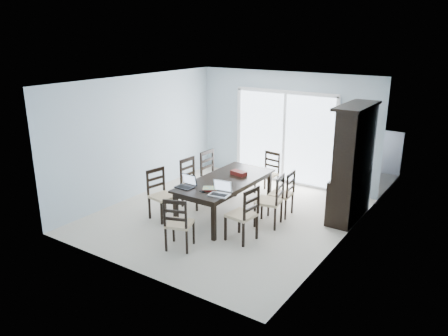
% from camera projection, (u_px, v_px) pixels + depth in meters
% --- Properties ---
extents(floor, '(5.00, 5.00, 0.00)m').
position_uv_depth(floor, '(226.00, 215.00, 8.56)').
color(floor, beige).
rests_on(floor, ground).
extents(ceiling, '(5.00, 5.00, 0.00)m').
position_uv_depth(ceiling, '(226.00, 81.00, 7.79)').
color(ceiling, white).
rests_on(ceiling, back_wall).
extents(back_wall, '(4.50, 0.02, 2.60)m').
position_uv_depth(back_wall, '(285.00, 128.00, 10.16)').
color(back_wall, '#A4B8C4').
rests_on(back_wall, floor).
extents(wall_left, '(0.02, 5.00, 2.60)m').
position_uv_depth(wall_left, '(139.00, 136.00, 9.37)').
color(wall_left, '#A4B8C4').
rests_on(wall_left, floor).
extents(wall_right, '(0.02, 5.00, 2.60)m').
position_uv_depth(wall_right, '(343.00, 172.00, 6.98)').
color(wall_right, '#A4B8C4').
rests_on(wall_right, floor).
extents(balcony, '(4.50, 2.00, 0.10)m').
position_uv_depth(balcony, '(300.00, 172.00, 11.35)').
color(balcony, gray).
rests_on(balcony, ground).
extents(railing, '(4.50, 0.06, 1.10)m').
position_uv_depth(railing, '(316.00, 142.00, 11.97)').
color(railing, '#99999E').
rests_on(railing, balcony).
extents(dining_table, '(1.00, 2.20, 0.75)m').
position_uv_depth(dining_table, '(226.00, 183.00, 8.36)').
color(dining_table, black).
rests_on(dining_table, floor).
extents(china_hutch, '(0.50, 1.38, 2.20)m').
position_uv_depth(china_hutch, '(353.00, 165.00, 8.16)').
color(china_hutch, black).
rests_on(china_hutch, floor).
extents(sliding_door, '(2.52, 0.05, 2.18)m').
position_uv_depth(sliding_door, '(284.00, 137.00, 10.20)').
color(sliding_door, silver).
rests_on(sliding_door, floor).
extents(chair_left_near, '(0.50, 0.49, 1.12)m').
position_uv_depth(chair_left_near, '(160.00, 189.00, 8.31)').
color(chair_left_near, black).
rests_on(chair_left_near, floor).
extents(chair_left_mid, '(0.47, 0.45, 1.15)m').
position_uv_depth(chair_left_mid, '(192.00, 177.00, 8.91)').
color(chair_left_mid, black).
rests_on(chair_left_mid, floor).
extents(chair_left_far, '(0.48, 0.46, 1.19)m').
position_uv_depth(chair_left_far, '(211.00, 169.00, 9.34)').
color(chair_left_far, black).
rests_on(chair_left_far, floor).
extents(chair_right_near, '(0.48, 0.47, 1.13)m').
position_uv_depth(chair_right_near, '(246.00, 209.00, 7.34)').
color(chair_right_near, black).
rests_on(chair_right_near, floor).
extents(chair_right_mid, '(0.51, 0.50, 1.14)m').
position_uv_depth(chair_right_mid, '(274.00, 195.00, 7.94)').
color(chair_right_mid, black).
rests_on(chair_right_mid, floor).
extents(chair_right_far, '(0.43, 0.42, 1.05)m').
position_uv_depth(chair_right_far, '(285.00, 189.00, 8.40)').
color(chair_right_far, black).
rests_on(chair_right_far, floor).
extents(chair_end_near, '(0.51, 0.52, 1.06)m').
position_uv_depth(chair_end_near, '(178.00, 219.00, 7.05)').
color(chair_end_near, black).
rests_on(chair_end_near, floor).
extents(chair_end_far, '(0.45, 0.46, 1.06)m').
position_uv_depth(chair_end_far, '(269.00, 168.00, 9.66)').
color(chair_end_far, black).
rests_on(chair_end_far, floor).
extents(laptop_dark, '(0.33, 0.24, 0.22)m').
position_uv_depth(laptop_dark, '(185.00, 185.00, 7.88)').
color(laptop_dark, black).
rests_on(laptop_dark, dining_table).
extents(laptop_silver, '(0.39, 0.30, 0.24)m').
position_uv_depth(laptop_silver, '(219.00, 192.00, 7.50)').
color(laptop_silver, silver).
rests_on(laptop_silver, dining_table).
extents(book_stack, '(0.33, 0.31, 0.04)m').
position_uv_depth(book_stack, '(210.00, 189.00, 7.77)').
color(book_stack, maroon).
rests_on(book_stack, dining_table).
extents(cell_phone, '(0.13, 0.09, 0.01)m').
position_uv_depth(cell_phone, '(202.00, 192.00, 7.68)').
color(cell_phone, black).
rests_on(cell_phone, dining_table).
extents(game_box, '(0.34, 0.21, 0.08)m').
position_uv_depth(game_box, '(239.00, 173.00, 8.58)').
color(game_box, '#501010').
rests_on(game_box, dining_table).
extents(hot_tub, '(1.83, 1.64, 0.93)m').
position_uv_depth(hot_tub, '(293.00, 152.00, 11.29)').
color(hot_tub, maroon).
rests_on(hot_tub, balcony).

